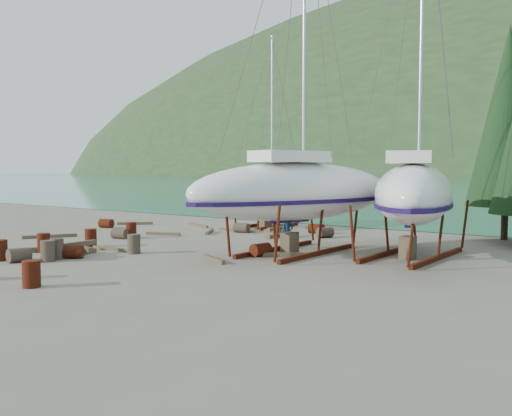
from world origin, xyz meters
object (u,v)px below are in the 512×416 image
Objects in this scene: large_sailboat_near at (296,190)px; worker at (288,232)px; small_sailboat_shore at (268,196)px; large_sailboat_far at (413,193)px.

worker is (-1.07, 0.89, -2.07)m from large_sailboat_near.
large_sailboat_far is at bearing -41.78° from small_sailboat_shore.
worker is at bearing 158.54° from large_sailboat_near.
small_sailboat_shore is (-12.47, 6.72, -0.77)m from large_sailboat_far.
small_sailboat_shore is 10.26m from worker.
large_sailboat_far is 10.85× the size of worker.
large_sailboat_far is at bearing 40.11° from large_sailboat_near.
large_sailboat_far is 1.39× the size of small_sailboat_shore.
large_sailboat_far is at bearing -47.76° from worker.
large_sailboat_near is at bearing -97.35° from worker.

